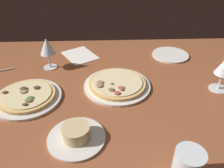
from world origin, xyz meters
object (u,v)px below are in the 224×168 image
Objects in this scene: water_glass at (189,168)px; paper_menu at (81,55)px; wine_glass_near at (48,47)px; pizza_main at (118,84)px; ramekin_on_saucer at (78,135)px; pizza_side at (29,97)px; side_plate at (171,55)px.

paper_menu is (33.10, -73.77, -4.26)cm from water_glass.
pizza_main is at bearing 150.41° from wine_glass_near.
ramekin_on_saucer is 1.01× the size of paper_menu.
pizza_side is 1.43× the size of ramekin_on_saucer.
water_glass reaches higher than pizza_side.
ramekin_on_saucer is (-21.04, 21.46, 0.65)cm from pizza_side.
ramekin_on_saucer is 58.72cm from paper_menu.
wine_glass_near is (-4.27, -24.87, 9.37)cm from pizza_side.
side_plate is at bearing -137.30° from pizza_main.
water_glass reaches higher than ramekin_on_saucer.
wine_glass_near reaches higher than side_plate.
ramekin_on_saucer is 0.96× the size of side_plate.
pizza_side is 41.07cm from paper_menu.
ramekin_on_saucer is at bearing -27.15° from water_glass.
water_glass is 0.57× the size of paper_menu.
water_glass is (-29.59, 15.17, 2.60)cm from ramekin_on_saucer.
side_plate is (-61.55, -10.18, -10.09)cm from wine_glass_near.
ramekin_on_saucer is 50.04cm from wine_glass_near.
water_glass reaches higher than pizza_main.
side_plate is at bearing -151.97° from pizza_side.
pizza_side is 74.58cm from side_plate.
ramekin_on_saucer is (14.52, 28.57, 0.62)cm from pizza_main.
water_glass is 80.96cm from paper_menu.
paper_menu is at bearing -115.27° from pizza_side.
water_glass is at bearing 109.01° from pizza_main.
side_plate is at bearing -170.61° from wine_glass_near.
water_glass is at bearing 82.75° from paper_menu.
ramekin_on_saucer is at bearing 134.43° from pizza_side.
wine_glass_near is at bearing 11.35° from paper_menu.
wine_glass_near reaches higher than pizza_side.
ramekin_on_saucer is 33.36cm from water_glass.
pizza_main is 1.07× the size of pizza_side.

